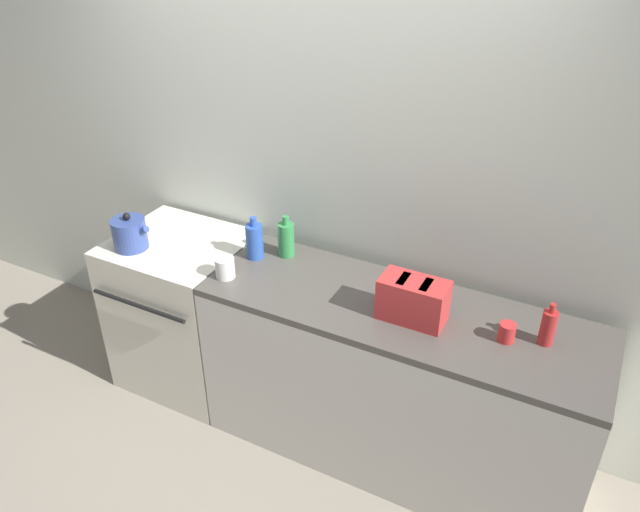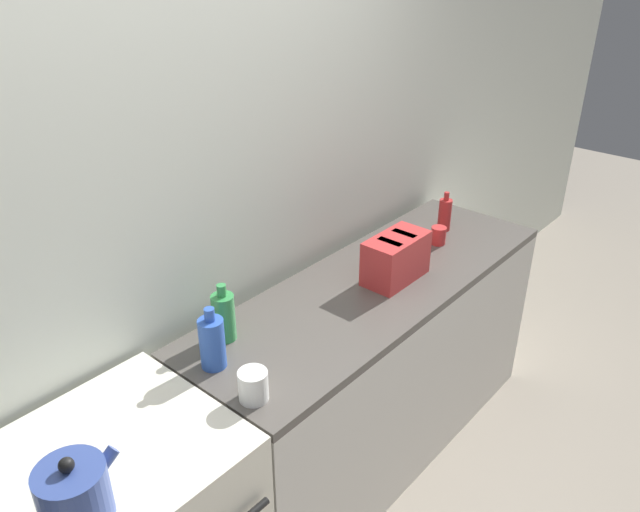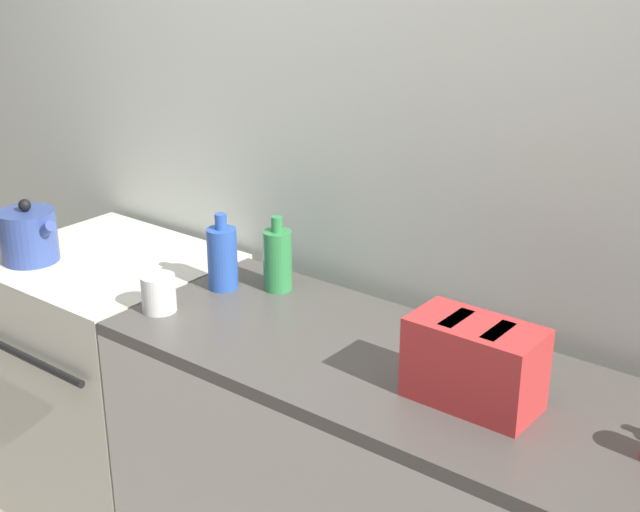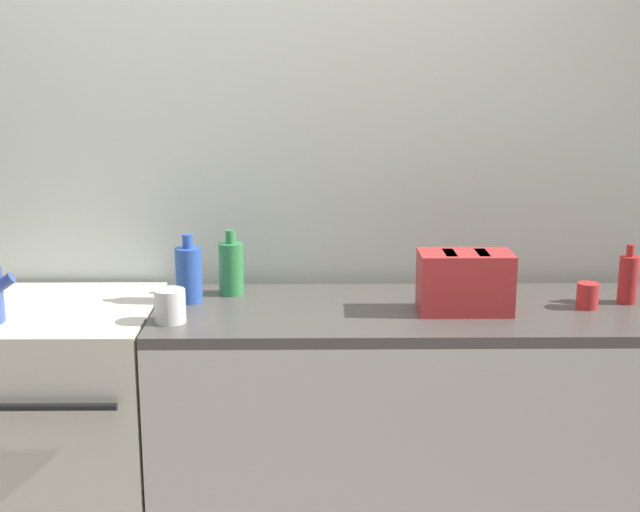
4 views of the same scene
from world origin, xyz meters
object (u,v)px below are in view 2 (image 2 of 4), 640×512
kettle (75,494)px  toaster (396,258)px  cup_white (253,386)px  bottle_blue (212,342)px  bottle_green (224,316)px  bottle_red (445,214)px  cup_red (438,235)px

kettle → toaster: 1.55m
kettle → cup_white: (0.61, -0.01, -0.03)m
bottle_blue → bottle_green: bearing=35.0°
bottle_red → bottle_green: 1.34m
bottle_green → toaster: bearing=-15.8°
toaster → bottle_green: 0.80m
bottle_blue → cup_white: bottle_blue is taller
toaster → cup_white: 0.94m
bottle_red → cup_white: bearing=-172.5°
bottle_red → cup_white: (-1.50, -0.20, -0.03)m
toaster → bottle_green: bearing=164.2°
bottle_red → bottle_blue: (-1.47, 0.03, 0.01)m
toaster → cup_red: bearing=5.0°
kettle → cup_red: bearing=3.9°
cup_white → kettle: bearing=179.4°
cup_red → cup_white: bearing=-174.1°
bottle_red → bottle_blue: 1.47m
toaster → bottle_blue: bearing=172.1°
cup_white → bottle_blue: bearing=82.6°
kettle → cup_white: kettle is taller
bottle_red → bottle_green: (-1.34, 0.12, 0.01)m
kettle → bottle_green: 0.83m
cup_white → toaster: bearing=6.2°
toaster → cup_white: (-0.94, -0.10, -0.05)m
bottle_green → cup_red: size_ratio=2.67×
kettle → cup_white: bearing=-0.6°
bottle_blue → cup_white: (-0.03, -0.23, -0.04)m
toaster → bottle_red: (0.56, 0.10, -0.02)m
toaster → kettle: bearing=-176.5°
bottle_green → cup_red: 1.20m
bottle_green → cup_white: 0.36m
kettle → bottle_blue: (0.64, 0.22, 0.01)m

